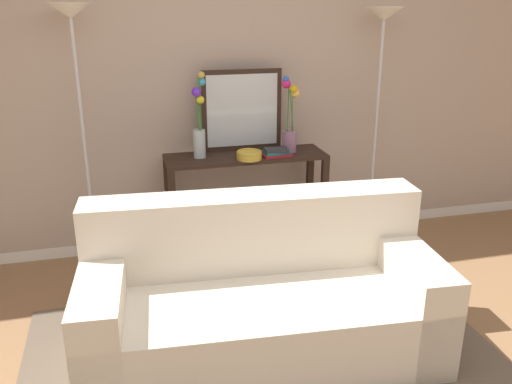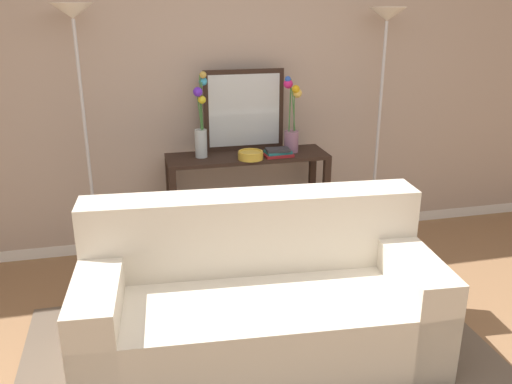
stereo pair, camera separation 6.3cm
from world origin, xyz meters
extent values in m
cube|color=white|center=(0.00, 2.30, 0.04)|extent=(12.00, 0.15, 0.09)
cube|color=#B29E8E|center=(0.00, 2.30, 1.53)|extent=(12.00, 0.14, 2.87)
cube|color=brown|center=(-0.19, 0.53, 0.01)|extent=(2.66, 1.79, 0.01)
cube|color=beige|center=(-0.19, 0.63, 0.21)|extent=(2.01, 1.00, 0.42)
cube|color=beige|center=(-0.17, 0.93, 0.65)|extent=(1.97, 0.41, 0.46)
cube|color=beige|center=(-1.04, 0.70, 0.30)|extent=(0.30, 0.87, 0.60)
cube|color=beige|center=(0.66, 0.56, 0.30)|extent=(0.30, 0.87, 0.60)
cube|color=black|center=(0.03, 1.95, 0.81)|extent=(1.22, 0.38, 0.03)
cube|color=black|center=(0.03, 1.95, 0.15)|extent=(1.12, 0.32, 0.01)
cube|color=black|center=(-0.55, 1.78, 0.40)|extent=(0.05, 0.05, 0.79)
cube|color=black|center=(0.62, 1.78, 0.40)|extent=(0.05, 0.05, 0.79)
cube|color=black|center=(-0.55, 2.11, 0.40)|extent=(0.05, 0.05, 0.79)
cube|color=black|center=(0.62, 2.11, 0.40)|extent=(0.05, 0.05, 0.79)
cylinder|color=silver|center=(-1.12, 1.97, 0.01)|extent=(0.26, 0.26, 0.02)
cylinder|color=silver|center=(-1.12, 1.97, 0.92)|extent=(0.02, 0.02, 1.79)
cone|color=silver|center=(-1.12, 1.97, 1.86)|extent=(0.28, 0.28, 0.10)
cylinder|color=silver|center=(1.11, 1.97, 0.01)|extent=(0.26, 0.26, 0.02)
cylinder|color=silver|center=(1.11, 1.97, 0.90)|extent=(0.02, 0.02, 1.76)
cone|color=silver|center=(1.11, 1.97, 1.83)|extent=(0.28, 0.28, 0.10)
cube|color=black|center=(0.05, 2.10, 1.13)|extent=(0.62, 0.02, 0.62)
cube|color=silver|center=(0.05, 2.09, 1.13)|extent=(0.55, 0.01, 0.55)
cylinder|color=silver|center=(-0.31, 1.96, 0.93)|extent=(0.09, 0.09, 0.21)
cylinder|color=#3D7538|center=(-0.32, 1.95, 1.17)|extent=(0.03, 0.02, 0.28)
sphere|color=#6129D8|center=(-0.33, 1.93, 1.31)|extent=(0.07, 0.07, 0.07)
cylinder|color=#3D7538|center=(-0.30, 1.96, 1.23)|extent=(0.02, 0.03, 0.40)
sphere|color=gold|center=(-0.28, 1.94, 1.43)|extent=(0.05, 0.05, 0.05)
cylinder|color=#3D7538|center=(-0.30, 1.97, 1.20)|extent=(0.02, 0.04, 0.35)
sphere|color=#36A6D6|center=(-0.28, 1.97, 1.38)|extent=(0.06, 0.06, 0.06)
cylinder|color=#3D7538|center=(-0.31, 1.95, 1.14)|extent=(0.02, 0.01, 0.22)
sphere|color=yellow|center=(-0.30, 1.93, 1.25)|extent=(0.06, 0.06, 0.06)
cylinder|color=gray|center=(0.38, 1.95, 0.90)|extent=(0.11, 0.11, 0.16)
cylinder|color=#3D7538|center=(0.40, 1.94, 1.13)|extent=(0.02, 0.04, 0.29)
sphere|color=#E6BC50|center=(0.42, 1.93, 1.27)|extent=(0.07, 0.07, 0.07)
cylinder|color=#3D7538|center=(0.37, 1.96, 1.16)|extent=(0.02, 0.02, 0.36)
sphere|color=#D42177|center=(0.36, 1.97, 1.34)|extent=(0.07, 0.07, 0.07)
cylinder|color=#3D7538|center=(0.37, 1.96, 1.18)|extent=(0.03, 0.04, 0.39)
sphere|color=blue|center=(0.35, 1.97, 1.38)|extent=(0.05, 0.05, 0.05)
cylinder|color=#3D7538|center=(0.39, 1.93, 1.15)|extent=(0.04, 0.03, 0.32)
sphere|color=gold|center=(0.40, 1.92, 1.31)|extent=(0.06, 0.06, 0.06)
cylinder|color=gold|center=(0.03, 1.83, 0.85)|extent=(0.19, 0.19, 0.05)
torus|color=gold|center=(0.03, 1.83, 0.88)|extent=(0.18, 0.18, 0.01)
cube|color=maroon|center=(0.25, 1.85, 0.83)|extent=(0.22, 0.14, 0.02)
cube|color=#1E7075|center=(0.25, 1.86, 0.85)|extent=(0.20, 0.14, 0.02)
cube|color=#2D2D33|center=(0.25, 1.85, 0.87)|extent=(0.18, 0.12, 0.02)
cube|color=silver|center=(-0.44, 1.95, 0.05)|extent=(0.04, 0.17, 0.10)
cube|color=maroon|center=(-0.39, 1.95, 0.05)|extent=(0.06, 0.14, 0.10)
cube|color=#2D2D33|center=(-0.35, 1.95, 0.06)|extent=(0.03, 0.14, 0.11)
cube|color=gold|center=(-0.32, 1.95, 0.05)|extent=(0.04, 0.15, 0.10)
cube|color=#BC3328|center=(-0.28, 1.95, 0.06)|extent=(0.03, 0.17, 0.12)
cube|color=tan|center=(-0.24, 1.95, 0.06)|extent=(0.03, 0.17, 0.13)
cube|color=slate|center=(-0.20, 1.95, 0.06)|extent=(0.05, 0.17, 0.12)
cube|color=#236033|center=(-0.15, 1.95, 0.06)|extent=(0.04, 0.17, 0.12)
cube|color=#1E7075|center=(-0.11, 1.95, 0.06)|extent=(0.03, 0.13, 0.11)
camera|label=1|loc=(-0.88, -1.89, 1.93)|focal=37.90mm
camera|label=2|loc=(-0.82, -1.91, 1.93)|focal=37.90mm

